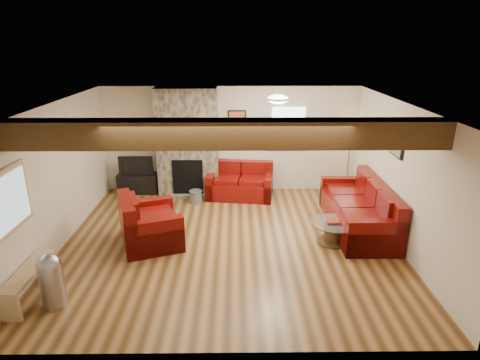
# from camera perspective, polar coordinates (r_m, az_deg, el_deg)

# --- Properties ---
(room) EXTENTS (8.00, 8.00, 8.00)m
(room) POSITION_cam_1_polar(r_m,az_deg,el_deg) (6.94, -1.56, 0.35)
(room) COLOR #503215
(room) RESTS_ON ground
(floor) EXTENTS (6.00, 6.00, 0.00)m
(floor) POSITION_cam_1_polar(r_m,az_deg,el_deg) (7.44, -1.47, -8.79)
(floor) COLOR #503215
(floor) RESTS_ON ground
(oak_beam) EXTENTS (6.00, 0.36, 0.38)m
(oak_beam) POSITION_cam_1_polar(r_m,az_deg,el_deg) (5.44, -1.86, 6.58)
(oak_beam) COLOR #372310
(oak_beam) RESTS_ON room
(chimney_breast) EXTENTS (1.40, 0.67, 2.50)m
(chimney_breast) POSITION_cam_1_polar(r_m,az_deg,el_deg) (9.40, -7.47, 5.13)
(chimney_breast) COLOR #38332B
(chimney_breast) RESTS_ON floor
(back_window) EXTENTS (0.90, 0.08, 1.10)m
(back_window) POSITION_cam_1_polar(r_m,az_deg,el_deg) (9.55, 6.85, 7.43)
(back_window) COLOR white
(back_window) RESTS_ON room
(hatch_window) EXTENTS (0.08, 1.00, 0.90)m
(hatch_window) POSITION_cam_1_polar(r_m,az_deg,el_deg) (6.27, -30.02, -2.57)
(hatch_window) COLOR tan
(hatch_window) RESTS_ON room
(ceiling_dome) EXTENTS (0.40, 0.40, 0.18)m
(ceiling_dome) POSITION_cam_1_polar(r_m,az_deg,el_deg) (7.57, 5.41, 11.18)
(ceiling_dome) COLOR white
(ceiling_dome) RESTS_ON room
(artwork_back) EXTENTS (0.42, 0.06, 0.52)m
(artwork_back) POSITION_cam_1_polar(r_m,az_deg,el_deg) (9.44, -0.43, 8.35)
(artwork_back) COLOR black
(artwork_back) RESTS_ON room
(artwork_right) EXTENTS (0.06, 0.55, 0.42)m
(artwork_right) POSITION_cam_1_polar(r_m,az_deg,el_deg) (7.63, 21.34, 4.70)
(artwork_right) COLOR black
(artwork_right) RESTS_ON room
(sofa_three) EXTENTS (1.02, 2.40, 0.92)m
(sofa_three) POSITION_cam_1_polar(r_m,az_deg,el_deg) (8.10, 16.42, -3.58)
(sofa_three) COLOR #470A05
(sofa_three) RESTS_ON floor
(loveseat) EXTENTS (1.60, 1.05, 0.79)m
(loveseat) POSITION_cam_1_polar(r_m,az_deg,el_deg) (9.32, 0.02, -0.10)
(loveseat) COLOR #470A05
(loveseat) RESTS_ON floor
(armchair_red) EXTENTS (1.32, 1.40, 0.91)m
(armchair_red) POSITION_cam_1_polar(r_m,az_deg,el_deg) (7.38, -12.63, -5.56)
(armchair_red) COLOR #470A05
(armchair_red) RESTS_ON floor
(coffee_table) EXTENTS (0.81, 0.81, 0.42)m
(coffee_table) POSITION_cam_1_polar(r_m,az_deg,el_deg) (7.53, 12.98, -7.27)
(coffee_table) COLOR #412815
(coffee_table) RESTS_ON floor
(tv_cabinet) EXTENTS (0.95, 0.38, 0.47)m
(tv_cabinet) POSITION_cam_1_polar(r_m,az_deg,el_deg) (9.94, -14.27, -0.45)
(tv_cabinet) COLOR black
(tv_cabinet) RESTS_ON floor
(television) EXTENTS (0.80, 0.11, 0.46)m
(television) POSITION_cam_1_polar(r_m,az_deg,el_deg) (9.80, -14.50, 2.12)
(television) COLOR black
(television) RESTS_ON tv_cabinet
(floor_lamp) EXTENTS (0.42, 0.42, 1.62)m
(floor_lamp) POSITION_cam_1_polar(r_m,az_deg,el_deg) (9.72, 15.50, 6.06)
(floor_lamp) COLOR tan
(floor_lamp) RESTS_ON floor
(pine_bench) EXTENTS (0.27, 1.17, 0.44)m
(pine_bench) POSITION_cam_1_polar(r_m,az_deg,el_deg) (6.63, -27.67, -12.90)
(pine_bench) COLOR tan
(pine_bench) RESTS_ON floor
(pedal_bin) EXTENTS (0.40, 0.40, 0.81)m
(pedal_bin) POSITION_cam_1_polar(r_m,az_deg,el_deg) (6.20, -25.24, -12.76)
(pedal_bin) COLOR #9C9CA0
(pedal_bin) RESTS_ON floor
(coal_bucket) EXTENTS (0.32, 0.32, 0.30)m
(coal_bucket) POSITION_cam_1_polar(r_m,az_deg,el_deg) (9.12, -6.31, -2.34)
(coal_bucket) COLOR slate
(coal_bucket) RESTS_ON floor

